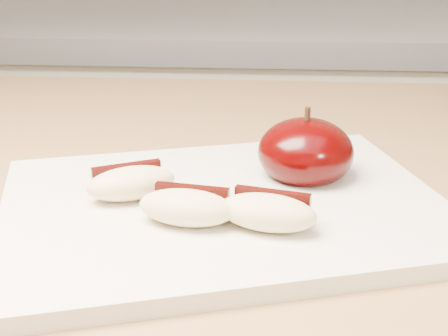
{
  "coord_description": "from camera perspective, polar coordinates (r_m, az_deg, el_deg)",
  "views": [
    {
      "loc": [
        -0.05,
        -0.0,
        1.1
      ],
      "look_at": [
        -0.08,
        0.41,
        0.94
      ],
      "focal_mm": 50.0,
      "sensor_mm": 36.0,
      "label": 1
    }
  ],
  "objects": [
    {
      "name": "apple_wedge_a",
      "position": [
        0.46,
        -8.52,
        -1.32
      ],
      "size": [
        0.07,
        0.06,
        0.02
      ],
      "rotation": [
        0.0,
        0.0,
        0.45
      ],
      "color": "beige",
      "rests_on": "cutting_board"
    },
    {
      "name": "apple_half",
      "position": [
        0.5,
        7.47,
        1.45
      ],
      "size": [
        0.1,
        0.1,
        0.06
      ],
      "rotation": [
        0.0,
        0.0,
        -0.34
      ],
      "color": "black",
      "rests_on": "cutting_board"
    },
    {
      "name": "apple_wedge_b",
      "position": [
        0.42,
        -3.39,
        -3.55
      ],
      "size": [
        0.07,
        0.04,
        0.02
      ],
      "rotation": [
        0.0,
        0.0,
        -0.16
      ],
      "color": "beige",
      "rests_on": "cutting_board"
    },
    {
      "name": "apple_wedge_c",
      "position": [
        0.41,
        4.04,
        -4.0
      ],
      "size": [
        0.07,
        0.05,
        0.02
      ],
      "rotation": [
        0.0,
        0.0,
        -0.24
      ],
      "color": "beige",
      "rests_on": "cutting_board"
    },
    {
      "name": "cutting_board",
      "position": [
        0.46,
        -0.0,
        -3.66
      ],
      "size": [
        0.37,
        0.31,
        0.01
      ],
      "primitive_type": "cube",
      "rotation": [
        0.0,
        0.0,
        0.29
      ],
      "color": "silver",
      "rests_on": "island_counter"
    },
    {
      "name": "back_cabinet",
      "position": [
        1.36,
        5.82,
        -5.94
      ],
      "size": [
        2.4,
        0.62,
        0.94
      ],
      "color": "silver",
      "rests_on": "ground"
    }
  ]
}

